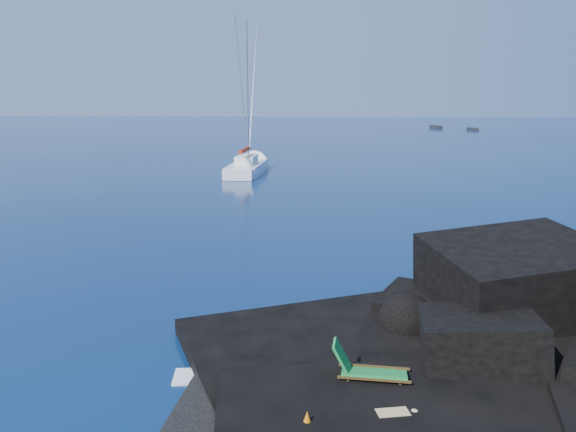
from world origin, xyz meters
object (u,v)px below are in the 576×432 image
(sailboat, at_px, (248,173))
(distant_boat_a, at_px, (436,128))
(distant_boat_b, at_px, (473,130))
(sunbather, at_px, (393,416))
(deck_chair, at_px, (374,364))
(marker_cone, at_px, (307,422))

(sailboat, xyz_separation_m, distant_boat_a, (37.20, 81.55, 0.00))
(sailboat, bearing_deg, distant_boat_b, 63.70)
(sunbather, bearing_deg, deck_chair, 88.48)
(deck_chair, distance_m, distant_boat_b, 120.89)
(sunbather, bearing_deg, distant_boat_a, 67.14)
(sailboat, distance_m, sunbather, 44.59)
(sunbather, relative_size, marker_cone, 3.40)
(deck_chair, xyz_separation_m, sunbather, (0.22, -1.58, -0.45))
(sunbather, bearing_deg, marker_cone, -177.34)
(deck_chair, xyz_separation_m, distant_boat_b, (36.10, 115.37, -0.98))
(marker_cone, bearing_deg, sunbather, 12.24)
(sailboat, distance_m, distant_boat_a, 89.64)
(marker_cone, height_order, distant_boat_b, marker_cone)
(distant_boat_b, bearing_deg, deck_chair, -112.23)
(sunbather, xyz_separation_m, distant_boat_b, (35.88, 116.95, -0.53))
(sailboat, relative_size, distant_boat_b, 3.52)
(deck_chair, relative_size, distant_boat_b, 0.44)
(sunbather, distance_m, distant_boat_a, 128.94)
(marker_cone, height_order, distant_boat_a, marker_cone)
(sailboat, height_order, sunbather, sailboat)
(sailboat, distance_m, marker_cone, 44.71)
(sunbather, relative_size, distant_boat_a, 0.37)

